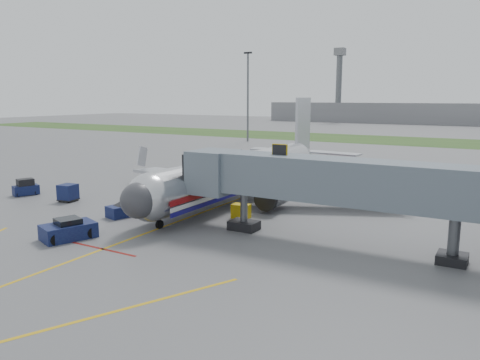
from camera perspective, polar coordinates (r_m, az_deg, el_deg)
The scene contains 16 objects.
ground at distance 36.40m, azimuth -11.79°, elevation -6.52°, with size 400.00×400.00×0.00m, color #565659.
grass_strip at distance 118.62m, azimuth 18.64°, elevation 4.59°, with size 300.00×25.00×0.01m, color #2D4C1E.
apron_markings at distance 31.59m, azimuth -20.88°, elevation -9.57°, with size 21.52×50.00×0.01m.
airliner at distance 47.93m, azimuth 0.32°, elevation 0.93°, with size 32.10×35.67×10.25m.
jet_bridge at distance 33.12m, azimuth 10.87°, elevation -0.18°, with size 25.30×4.00×6.90m.
light_mast_left at distance 109.75m, azimuth 0.96°, elevation 10.34°, with size 2.00×0.44×20.40m.
distant_terminal at distance 198.76m, azimuth 20.60°, elevation 7.63°, with size 120.00×14.00×8.00m, color slate.
control_tower at distance 201.23m, azimuth 11.97°, elevation 11.87°, with size 4.00×4.00×30.00m.
pushback_tug at distance 36.72m, azimuth -20.18°, elevation -5.75°, with size 3.36×4.23×1.53m.
baggage_tug at distance 54.51m, azimuth -24.66°, elevation -0.88°, with size 2.10×2.79×1.74m.
baggage_cart_a at distance 49.62m, azimuth -20.24°, elevation -1.46°, with size 1.80×1.80×1.71m.
baggage_cart_b at distance 47.98m, azimuth -6.81°, elevation -1.22°, with size 2.22×2.22×1.81m.
baggage_cart_c at distance 44.84m, azimuth -9.67°, elevation -2.00°, with size 2.38×2.38×1.95m.
belt_loader at distance 42.43m, azimuth -13.23°, elevation -3.39°, with size 2.51×4.97×2.34m.
ground_power_cart at distance 40.22m, azimuth 0.13°, elevation -3.83°, with size 1.62×1.18×1.22m.
ramp_worker at distance 48.33m, azimuth -3.83°, elevation -1.22°, with size 0.60×0.39×1.63m, color #9DC517.
Camera 1 is at (23.52, -25.81, 10.26)m, focal length 35.00 mm.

